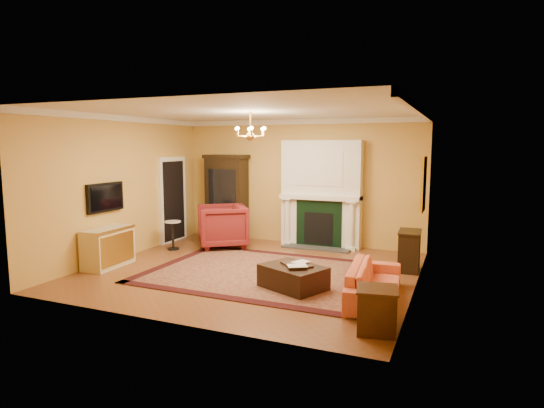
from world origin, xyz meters
The scene contains 26 objects.
floor centered at (0.00, 0.00, -0.01)m, with size 6.00×5.50×0.02m, color brown.
ceiling centered at (0.00, 0.00, 3.01)m, with size 6.00×5.50×0.02m, color silver.
wall_back centered at (0.00, 2.76, 1.50)m, with size 6.00×0.02×3.00m, color #B68C41.
wall_front centered at (0.00, -2.76, 1.50)m, with size 6.00×0.02×3.00m, color #B68C41.
wall_left centered at (-3.01, 0.00, 1.50)m, with size 0.02×5.50×3.00m, color #B68C41.
wall_right centered at (3.01, 0.00, 1.50)m, with size 0.02×5.50×3.00m, color #B68C41.
fireplace centered at (0.60, 2.57, 1.19)m, with size 1.90×0.70×2.50m.
crown_molding centered at (0.00, 0.96, 2.94)m, with size 6.00×5.50×0.12m.
doorway centered at (-2.95, 1.70, 1.05)m, with size 0.08×1.05×2.10m.
tv_panel centered at (-2.95, -0.60, 1.35)m, with size 0.09×0.95×0.58m.
gilt_mirror centered at (2.97, 1.40, 1.65)m, with size 0.06×0.76×1.05m.
chandelier centered at (0.00, 0.00, 2.61)m, with size 0.63×0.55×0.53m.
oriental_rug centered at (0.32, -0.07, 0.01)m, with size 4.28×3.21×0.02m, color #3F0D13.
china_cabinet centered at (-1.87, 2.49, 1.03)m, with size 1.03×0.47×2.06m, color black.
wingback_armchair centered at (-1.50, 1.57, 0.55)m, with size 1.07×1.00×1.10m, color maroon.
pedestal_table centered at (-2.42, 0.91, 0.39)m, with size 0.37×0.37×0.66m.
commode centered at (-2.73, -0.83, 0.39)m, with size 0.49×1.04×0.78m, color beige.
coral_sofa centered at (2.47, -0.75, 0.37)m, with size 1.88×0.55×0.74m, color #E46848.
end_table centered at (2.72, -1.97, 0.28)m, with size 0.48×0.48×0.55m, color #331A0E.
console_table centered at (2.78, 1.20, 0.37)m, with size 0.38×0.66×0.74m, color black.
leather_ottoman centered at (1.12, -0.73, 0.20)m, with size 1.01×0.74×0.38m, color black.
ottoman_tray centered at (1.17, -0.68, 0.41)m, with size 0.50×0.39×0.03m, color black.
book_a centered at (1.12, -0.59, 0.57)m, with size 0.21×0.03×0.28m, color gray.
book_b centered at (1.19, -0.77, 0.58)m, with size 0.23×0.02×0.31m, color gray.
topiary_left centered at (0.07, 2.53, 1.48)m, with size 0.17×0.17×0.46m.
topiary_right centered at (1.17, 2.53, 1.47)m, with size 0.16×0.16×0.44m.
Camera 1 is at (3.65, -7.65, 2.39)m, focal length 30.00 mm.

